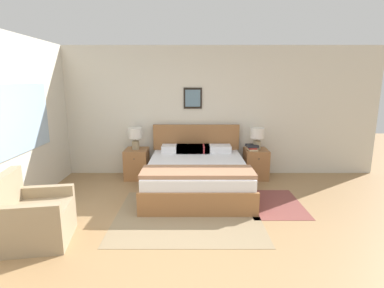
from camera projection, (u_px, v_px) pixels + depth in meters
The scene contains 14 objects.
ground_plane at pixel (194, 259), 3.28m from camera, with size 16.00×16.00×0.00m, color #99754C.
wall_back at pixel (194, 112), 6.11m from camera, with size 7.55×0.09×2.60m.
wall_left at pixel (23, 122), 4.55m from camera, with size 0.08×5.53×2.60m.
area_rug_main at pixel (189, 215), 4.35m from camera, with size 2.07×1.80×0.01m.
area_rug_bedside at pixel (275, 204), 4.76m from camera, with size 0.86×1.19×0.01m.
bed at pixel (198, 175), 5.26m from camera, with size 1.75×2.05×1.05m.
armchair at pixel (35, 218), 3.59m from camera, with size 0.85×0.84×0.87m.
nightstand_near_window at pixel (138, 164), 5.99m from camera, with size 0.44×0.54×0.59m.
nightstand_by_door at pixel (257, 164), 5.98m from camera, with size 0.44×0.54×0.59m.
table_lamp_near_window at pixel (136, 135), 5.88m from camera, with size 0.27×0.27×0.43m.
table_lamp_by_door at pixel (258, 135), 5.87m from camera, with size 0.27×0.27×0.43m.
book_thick_bottom at pixel (253, 149), 5.87m from camera, with size 0.20×0.28×0.03m.
book_hardcover_middle at pixel (253, 148), 5.86m from camera, with size 0.16×0.22×0.04m.
book_novel_upper at pixel (253, 146), 5.86m from camera, with size 0.24×0.26×0.04m.
Camera 1 is at (-0.02, -2.95, 1.92)m, focal length 28.00 mm.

